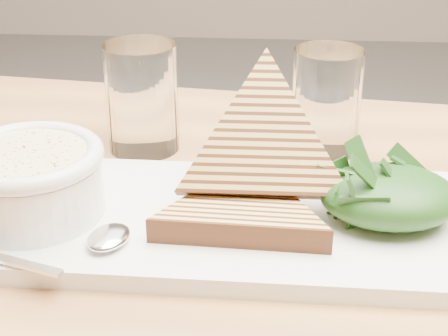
# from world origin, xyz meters

# --- Properties ---
(table_top) EXTENTS (1.32, 0.96, 0.04)m
(table_top) POSITION_xyz_m (-0.22, -0.18, 0.70)
(table_top) COLOR #B47D41
(table_top) RESTS_ON ground
(platter) EXTENTS (0.44, 0.20, 0.02)m
(platter) POSITION_xyz_m (-0.10, -0.13, 0.73)
(platter) COLOR white
(platter) RESTS_ON table_top
(soup_bowl) EXTENTS (0.12, 0.12, 0.05)m
(soup_bowl) POSITION_xyz_m (-0.27, -0.14, 0.76)
(soup_bowl) COLOR white
(soup_bowl) RESTS_ON platter
(soup) EXTENTS (0.10, 0.10, 0.01)m
(soup) POSITION_xyz_m (-0.27, -0.14, 0.79)
(soup) COLOR beige
(soup) RESTS_ON soup_bowl
(bowl_rim) EXTENTS (0.13, 0.13, 0.01)m
(bowl_rim) POSITION_xyz_m (-0.27, -0.14, 0.79)
(bowl_rim) COLOR white
(bowl_rim) RESTS_ON soup_bowl
(sandwich_flat) EXTENTS (0.18, 0.18, 0.02)m
(sandwich_flat) POSITION_xyz_m (-0.09, -0.14, 0.75)
(sandwich_flat) COLOR tan
(sandwich_flat) RESTS_ON platter
(sandwich_lean) EXTENTS (0.17, 0.18, 0.19)m
(sandwich_lean) POSITION_xyz_m (-0.07, -0.11, 0.79)
(sandwich_lean) COLOR tan
(sandwich_lean) RESTS_ON sandwich_flat
(salad_base) EXTENTS (0.12, 0.09, 0.04)m
(salad_base) POSITION_xyz_m (0.03, -0.13, 0.76)
(salad_base) COLOR black
(salad_base) RESTS_ON platter
(arugula_pile) EXTENTS (0.11, 0.10, 0.05)m
(arugula_pile) POSITION_xyz_m (0.03, -0.13, 0.77)
(arugula_pile) COLOR #234F18
(arugula_pile) RESTS_ON platter
(spoon_bowl) EXTENTS (0.04, 0.05, 0.01)m
(spoon_bowl) POSITION_xyz_m (-0.19, -0.18, 0.75)
(spoon_bowl) COLOR silver
(spoon_bowl) RESTS_ON platter
(spoon_handle) EXTENTS (0.10, 0.04, 0.00)m
(spoon_handle) POSITION_xyz_m (-0.27, -0.22, 0.74)
(spoon_handle) COLOR silver
(spoon_handle) RESTS_ON platter
(glass_near) EXTENTS (0.08, 0.08, 0.12)m
(glass_near) POSITION_xyz_m (-0.20, 0.03, 0.78)
(glass_near) COLOR white
(glass_near) RESTS_ON table_top
(glass_far) EXTENTS (0.07, 0.07, 0.11)m
(glass_far) POSITION_xyz_m (-0.01, 0.04, 0.78)
(glass_far) COLOR white
(glass_far) RESTS_ON table_top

